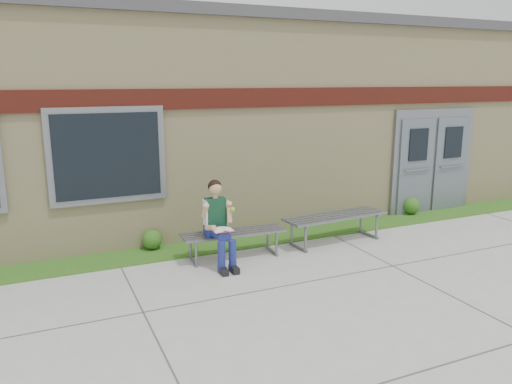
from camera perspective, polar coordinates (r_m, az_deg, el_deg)
name	(u,v)px	position (r m, az deg, el deg)	size (l,w,h in m)	color
ground	(360,288)	(7.44, 11.76, -10.71)	(80.00, 80.00, 0.00)	#9E9E99
grass_strip	(279,237)	(9.52, 2.60, -5.11)	(16.00, 0.80, 0.02)	#214F15
school_building	(217,114)	(12.21, -4.52, 8.84)	(16.20, 6.22, 4.20)	beige
bench_left	(234,238)	(8.37, -2.58, -5.22)	(1.76, 0.57, 0.45)	slate
bench_right	(335,221)	(9.24, 9.06, -3.31)	(2.02, 0.70, 0.52)	slate
girl	(219,222)	(7.96, -4.29, -3.45)	(0.50, 0.83, 1.37)	navy
shrub_mid	(152,239)	(8.95, -11.79, -5.32)	(0.35, 0.35, 0.35)	#214F15
shrub_east	(411,206)	(11.53, 17.29, -1.50)	(0.37, 0.37, 0.37)	#214F15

